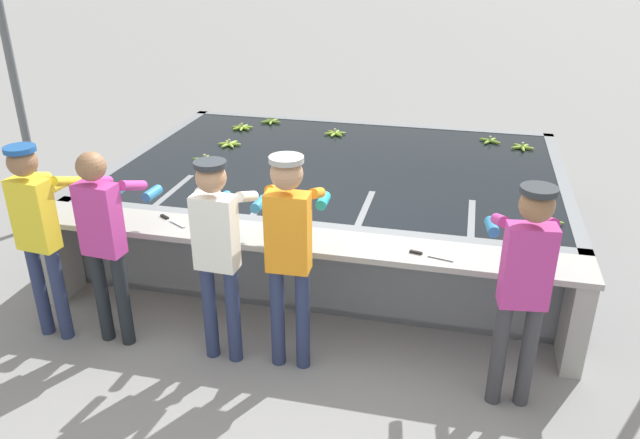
# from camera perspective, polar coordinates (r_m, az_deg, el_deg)

# --- Properties ---
(ground_plane) EXTENTS (80.00, 80.00, 0.00)m
(ground_plane) POSITION_cam_1_polar(r_m,az_deg,el_deg) (5.37, -2.93, -10.91)
(ground_plane) COLOR gray
(ground_plane) RESTS_ON ground
(wash_tank) EXTENTS (4.72, 3.32, 0.86)m
(wash_tank) POSITION_cam_1_polar(r_m,az_deg,el_deg) (6.95, 1.79, 1.81)
(wash_tank) COLOR gray
(wash_tank) RESTS_ON ground
(work_ledge) EXTENTS (4.72, 0.45, 0.86)m
(work_ledge) POSITION_cam_1_polar(r_m,az_deg,el_deg) (5.23, -2.39, -3.99)
(work_ledge) COLOR #9E9E99
(work_ledge) RESTS_ON ground
(worker_0) EXTENTS (0.45, 0.74, 1.68)m
(worker_0) POSITION_cam_1_polar(r_m,az_deg,el_deg) (5.43, -24.33, -0.41)
(worker_0) COLOR navy
(worker_0) RESTS_ON ground
(worker_1) EXTENTS (0.44, 0.73, 1.67)m
(worker_1) POSITION_cam_1_polar(r_m,az_deg,el_deg) (5.17, -19.10, -1.06)
(worker_1) COLOR #1E2328
(worker_1) RESTS_ON ground
(worker_2) EXTENTS (0.42, 0.72, 1.67)m
(worker_2) POSITION_cam_1_polar(r_m,az_deg,el_deg) (4.73, -9.31, -2.11)
(worker_2) COLOR navy
(worker_2) RESTS_ON ground
(worker_3) EXTENTS (0.42, 0.73, 1.74)m
(worker_3) POSITION_cam_1_polar(r_m,az_deg,el_deg) (4.57, -2.82, -2.11)
(worker_3) COLOR navy
(worker_3) RESTS_ON ground
(worker_4) EXTENTS (0.47, 0.74, 1.69)m
(worker_4) POSITION_cam_1_polar(r_m,az_deg,el_deg) (4.42, 18.17, -4.99)
(worker_4) COLOR #38383D
(worker_4) RESTS_ON ground
(banana_bunch_floating_0) EXTENTS (0.26, 0.26, 0.08)m
(banana_bunch_floating_0) POSITION_cam_1_polar(r_m,az_deg,el_deg) (7.76, 15.28, 6.96)
(banana_bunch_floating_0) COLOR #7FAD33
(banana_bunch_floating_0) RESTS_ON wash_tank
(banana_bunch_floating_1) EXTENTS (0.27, 0.28, 0.08)m
(banana_bunch_floating_1) POSITION_cam_1_polar(r_m,az_deg,el_deg) (8.09, -7.15, 8.35)
(banana_bunch_floating_1) COLOR #8CB738
(banana_bunch_floating_1) RESTS_ON wash_tank
(banana_bunch_floating_2) EXTENTS (0.28, 0.27, 0.08)m
(banana_bunch_floating_2) POSITION_cam_1_polar(r_m,az_deg,el_deg) (7.63, 18.02, 6.31)
(banana_bunch_floating_2) COLOR #8CB738
(banana_bunch_floating_2) RESTS_ON wash_tank
(banana_bunch_floating_3) EXTENTS (0.28, 0.27, 0.08)m
(banana_bunch_floating_3) POSITION_cam_1_polar(r_m,az_deg,el_deg) (7.45, -8.29, 6.86)
(banana_bunch_floating_3) COLOR #9EC642
(banana_bunch_floating_3) RESTS_ON wash_tank
(banana_bunch_floating_4) EXTENTS (0.27, 0.28, 0.08)m
(banana_bunch_floating_4) POSITION_cam_1_polar(r_m,az_deg,el_deg) (8.32, -4.51, 8.93)
(banana_bunch_floating_4) COLOR #75A333
(banana_bunch_floating_4) RESTS_ON wash_tank
(banana_bunch_floating_5) EXTENTS (0.28, 0.28, 0.08)m
(banana_bunch_floating_5) POSITION_cam_1_polar(r_m,az_deg,el_deg) (5.70, 20.06, -0.15)
(banana_bunch_floating_5) COLOR #7FAD33
(banana_bunch_floating_5) RESTS_ON wash_tank
(banana_bunch_floating_6) EXTENTS (0.28, 0.28, 0.08)m
(banana_bunch_floating_6) POSITION_cam_1_polar(r_m,az_deg,el_deg) (6.97, -10.48, 5.43)
(banana_bunch_floating_6) COLOR #75A333
(banana_bunch_floating_6) RESTS_ON wash_tank
(banana_bunch_floating_7) EXTENTS (0.28, 0.28, 0.08)m
(banana_bunch_floating_7) POSITION_cam_1_polar(r_m,az_deg,el_deg) (5.97, -3.43, 2.47)
(banana_bunch_floating_7) COLOR #7FAD33
(banana_bunch_floating_7) RESTS_ON wash_tank
(banana_bunch_floating_8) EXTENTS (0.27, 0.28, 0.08)m
(banana_bunch_floating_8) POSITION_cam_1_polar(r_m,az_deg,el_deg) (7.79, 1.38, 7.89)
(banana_bunch_floating_8) COLOR #8CB738
(banana_bunch_floating_8) RESTS_ON wash_tank
(knife_0) EXTENTS (0.35, 0.11, 0.02)m
(knife_0) POSITION_cam_1_polar(r_m,az_deg,el_deg) (4.90, 9.55, -3.15)
(knife_0) COLOR silver
(knife_0) RESTS_ON work_ledge
(knife_1) EXTENTS (0.32, 0.20, 0.02)m
(knife_1) POSITION_cam_1_polar(r_m,az_deg,el_deg) (5.57, -13.63, 0.04)
(knife_1) COLOR silver
(knife_1) RESTS_ON work_ledge
(support_post_left) EXTENTS (0.09, 0.09, 3.20)m
(support_post_left) POSITION_cam_1_polar(r_m,az_deg,el_deg) (7.56, -26.01, 10.61)
(support_post_left) COLOR slate
(support_post_left) RESTS_ON ground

